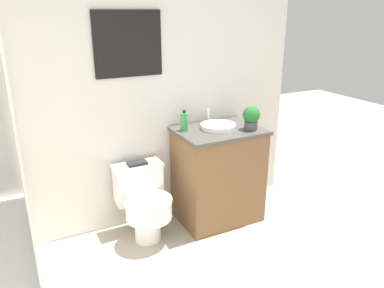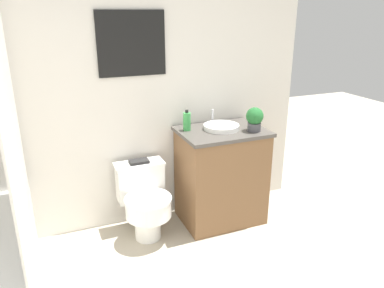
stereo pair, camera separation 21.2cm
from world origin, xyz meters
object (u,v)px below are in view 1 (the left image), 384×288
book_on_tank (137,163)px  toilet (144,201)px  soap_bottle (184,121)px  potted_plant (251,117)px  sink (218,126)px

book_on_tank → toilet: bearing=-90.0°
soap_bottle → potted_plant: 0.56m
sink → soap_bottle: (-0.28, 0.08, 0.06)m
potted_plant → book_on_tank: size_ratio=1.27×
sink → soap_bottle: bearing=163.4°
toilet → soap_bottle: 0.73m
sink → book_on_tank: 0.74m
sink → soap_bottle: size_ratio=1.92×
soap_bottle → potted_plant: (0.51, -0.23, 0.03)m
potted_plant → sink: bearing=147.3°
toilet → soap_bottle: soap_bottle is taller
soap_bottle → sink: bearing=-16.6°
toilet → potted_plant: (0.92, -0.14, 0.63)m
potted_plant → toilet: bearing=171.5°
toilet → sink: (0.69, 0.01, 0.54)m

